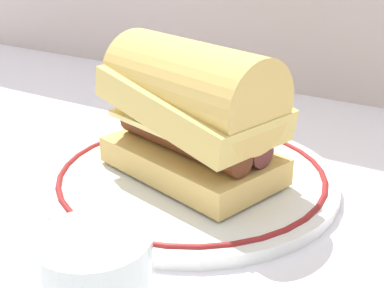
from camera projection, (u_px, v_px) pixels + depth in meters
The scene contains 4 objects.
ground_plane at pixel (159, 186), 0.55m from camera, with size 1.50×1.50×0.00m, color white.
plate at pixel (192, 178), 0.55m from camera, with size 0.29×0.29×0.01m.
sausage_sandwich at pixel (192, 109), 0.52m from camera, with size 0.19×0.14×0.13m.
butter_knife at pixel (190, 107), 0.77m from camera, with size 0.05×0.16×0.01m.
Camera 1 is at (0.28, -0.40, 0.25)m, focal length 51.68 mm.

